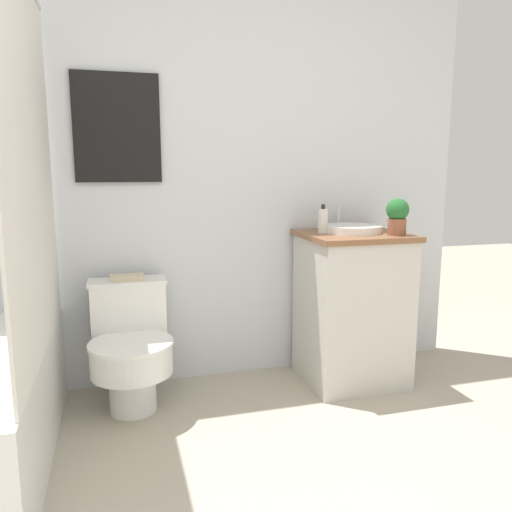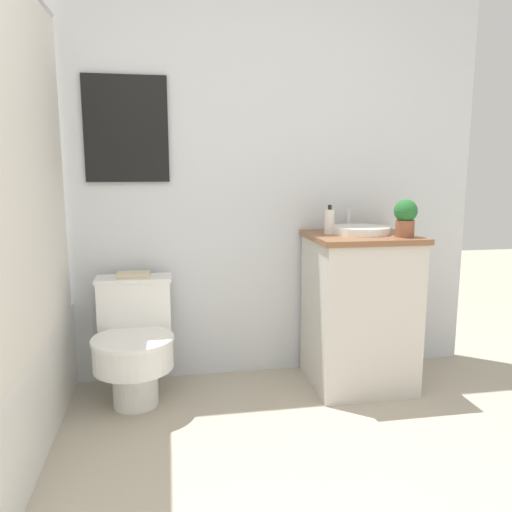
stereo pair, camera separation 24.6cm
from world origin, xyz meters
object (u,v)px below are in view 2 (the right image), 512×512
toilet (134,341)px  potted_plant (405,217)px  sink (360,230)px  soap_bottle (329,221)px  book_on_tank (134,275)px

toilet → potted_plant: potted_plant is taller
sink → soap_bottle: 0.18m
potted_plant → soap_bottle: bearing=151.6°
toilet → sink: 1.35m
soap_bottle → potted_plant: size_ratio=0.81×
toilet → book_on_tank: 0.35m
toilet → book_on_tank: book_on_tank is taller
toilet → sink: (1.23, 0.02, 0.56)m
toilet → soap_bottle: (1.06, 0.03, 0.61)m
potted_plant → toilet: bearing=173.8°
sink → potted_plant: bearing=-43.9°
toilet → soap_bottle: 1.22m
potted_plant → book_on_tank: (-1.41, 0.29, -0.32)m
sink → book_on_tank: bearing=174.3°
toilet → potted_plant: 1.56m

